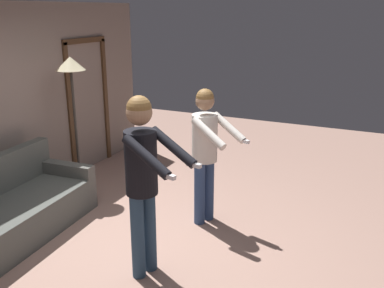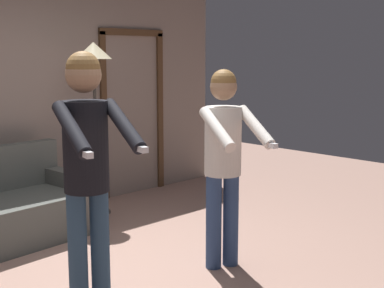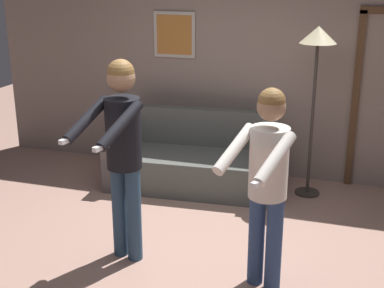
{
  "view_description": "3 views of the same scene",
  "coord_description": "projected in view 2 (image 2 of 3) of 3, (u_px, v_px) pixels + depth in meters",
  "views": [
    {
      "loc": [
        -3.52,
        -2.19,
        2.49
      ],
      "look_at": [
        0.32,
        -0.39,
        1.16
      ],
      "focal_mm": 40.0,
      "sensor_mm": 36.0,
      "label": 1
    },
    {
      "loc": [
        -2.32,
        -3.18,
        1.74
      ],
      "look_at": [
        0.42,
        -0.38,
        1.1
      ],
      "focal_mm": 50.0,
      "sensor_mm": 36.0,
      "label": 2
    },
    {
      "loc": [
        1.45,
        -4.1,
        2.46
      ],
      "look_at": [
        0.24,
        -0.3,
        1.15
      ],
      "focal_mm": 50.0,
      "sensor_mm": 36.0,
      "label": 3
    }
  ],
  "objects": [
    {
      "name": "ground_plane",
      "position": [
        119.0,
        285.0,
        4.13
      ],
      "size": [
        12.0,
        12.0,
        0.0
      ],
      "primitive_type": "plane",
      "color": "#A17A6B"
    },
    {
      "name": "torchiere_lamp",
      "position": [
        94.0,
        67.0,
        5.76
      ],
      "size": [
        0.39,
        0.39,
        1.9
      ],
      "color": "#332D28",
      "rests_on": "ground_plane"
    },
    {
      "name": "person_standing_right",
      "position": [
        224.0,
        151.0,
        4.33
      ],
      "size": [
        0.57,
        0.7,
        1.64
      ],
      "color": "navy",
      "rests_on": "ground_plane"
    },
    {
      "name": "person_standing_left",
      "position": [
        87.0,
        157.0,
        3.52
      ],
      "size": [
        0.54,
        0.74,
        1.78
      ],
      "color": "navy",
      "rests_on": "ground_plane"
    }
  ]
}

